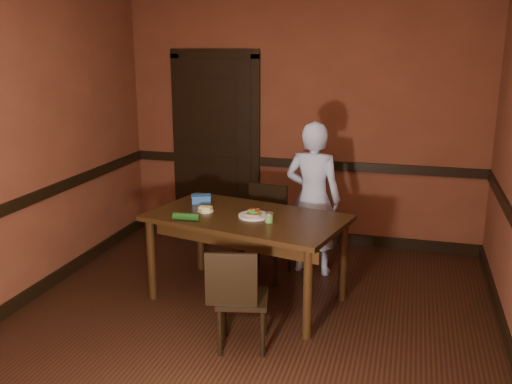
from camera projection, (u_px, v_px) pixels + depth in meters
The scene contains 18 objects.
floor at pixel (244, 329), 4.56m from camera, with size 4.00×4.50×0.01m, color black.
wall_back at pixel (302, 124), 6.31m from camera, with size 4.00×0.02×2.70m, color brown.
wall_front at pixel (69, 285), 2.12m from camera, with size 4.00×0.02×2.70m, color brown.
wall_left at pixel (13, 151), 4.73m from camera, with size 0.02×4.50×2.70m, color brown.
dado_back at pixel (301, 164), 6.41m from camera, with size 4.00×0.03×0.10m, color black.
dado_left at pixel (20, 203), 4.84m from camera, with size 0.03×4.50×0.10m, color black.
baseboard_back at pixel (299, 235), 6.62m from camera, with size 4.00×0.03×0.12m, color black.
baseboard_left at pixel (30, 294), 5.05m from camera, with size 0.03×4.50×0.12m, color black.
door at pixel (216, 143), 6.60m from camera, with size 1.05×0.07×2.20m.
dining_table at pixel (247, 258), 5.01m from camera, with size 1.66×0.93×0.78m, color black.
chair_far at pixel (266, 233), 5.51m from camera, with size 0.41×0.41×0.88m, color black, non-canonical shape.
chair_near at pixel (243, 297), 4.22m from camera, with size 0.37×0.37×0.80m, color black, non-canonical shape.
person at pixel (313, 198), 5.54m from camera, with size 0.55×0.36×1.51m, color #B1C4E9.
sandwich_plate at pixel (254, 215), 4.87m from camera, with size 0.27×0.27×0.07m.
sauce_jar at pixel (269, 217), 4.72m from camera, with size 0.07×0.07×0.08m.
cheese_saucer at pixel (205, 209), 5.02m from camera, with size 0.14×0.14×0.05m.
food_tub at pixel (201, 199), 5.28m from camera, with size 0.21×0.18×0.08m.
wrapped_veg at pixel (186, 217), 4.77m from camera, with size 0.06×0.06×0.23m, color #184114.
Camera 1 is at (1.19, -3.95, 2.22)m, focal length 40.00 mm.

